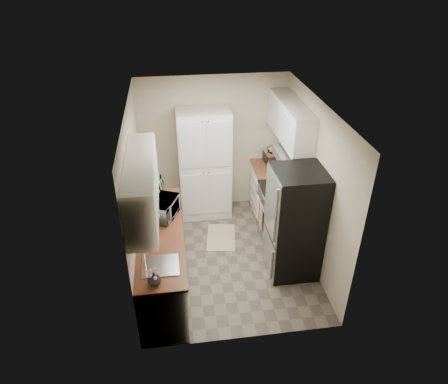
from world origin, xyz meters
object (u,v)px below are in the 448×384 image
object	(u,v)px
pantry_cabinet	(205,165)
microwave	(163,208)
toaster_oven	(274,158)
wine_bottle	(161,186)
refrigerator	(295,223)
electric_range	(281,213)

from	to	relation	value
pantry_cabinet	microwave	size ratio (longest dim) A/B	3.97
pantry_cabinet	toaster_oven	xyz separation A→B (m)	(1.26, 0.02, 0.04)
wine_bottle	pantry_cabinet	bearing A→B (deg)	46.69
microwave	pantry_cabinet	bearing A→B (deg)	-4.86
refrigerator	wine_bottle	xyz separation A→B (m)	(-1.89, 0.93, 0.24)
electric_range	pantry_cabinet	bearing A→B (deg)	141.78
microwave	toaster_oven	size ratio (longest dim) A/B	1.21
electric_range	microwave	bearing A→B (deg)	-166.52
refrigerator	wine_bottle	distance (m)	2.12
refrigerator	electric_range	bearing A→B (deg)	87.52
pantry_cabinet	electric_range	world-z (taller)	pantry_cabinet
pantry_cabinet	electric_range	bearing A→B (deg)	-38.22
wine_bottle	toaster_oven	bearing A→B (deg)	22.25
electric_range	refrigerator	distance (m)	0.88
wine_bottle	toaster_oven	distance (m)	2.18
toaster_oven	electric_range	bearing A→B (deg)	-98.42
pantry_cabinet	wine_bottle	xyz separation A→B (m)	(-0.75, -0.80, 0.09)
electric_range	wine_bottle	distance (m)	2.03
electric_range	toaster_oven	xyz separation A→B (m)	(0.09, 0.95, 0.56)
pantry_cabinet	microwave	bearing A→B (deg)	-117.92
refrigerator	wine_bottle	bearing A→B (deg)	153.91
wine_bottle	electric_range	bearing A→B (deg)	-3.76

